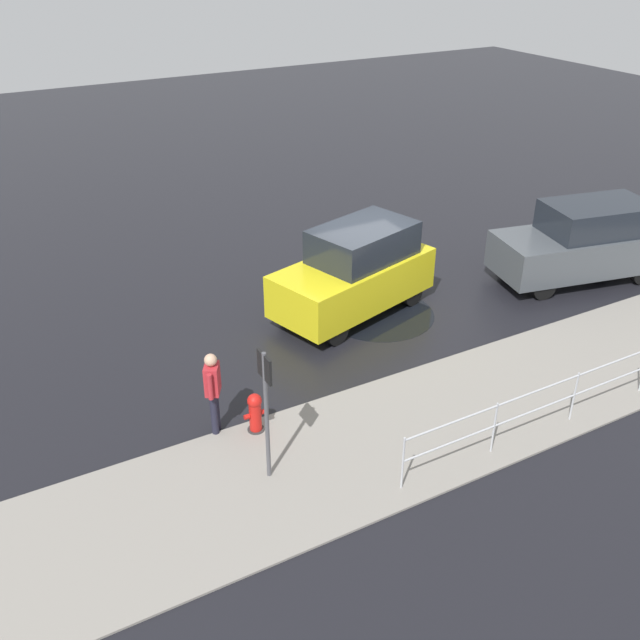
% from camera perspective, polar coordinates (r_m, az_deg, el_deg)
% --- Properties ---
extents(ground_plane, '(60.00, 60.00, 0.00)m').
position_cam_1_polar(ground_plane, '(16.77, 3.76, 0.75)').
color(ground_plane, black).
extents(kerb_strip, '(24.00, 3.20, 0.04)m').
position_cam_1_polar(kerb_strip, '(13.96, 13.06, -6.40)').
color(kerb_strip, gray).
rests_on(kerb_strip, ground).
extents(moving_hatchback, '(4.22, 2.70, 2.06)m').
position_cam_1_polar(moving_hatchback, '(16.28, 2.86, 3.91)').
color(moving_hatchback, yellow).
rests_on(moving_hatchback, ground).
extents(parked_sedan, '(4.57, 2.61, 1.98)m').
position_cam_1_polar(parked_sedan, '(19.09, 20.37, 5.88)').
color(parked_sedan, '#474C51').
rests_on(parked_sedan, ground).
extents(fire_hydrant, '(0.42, 0.31, 0.80)m').
position_cam_1_polar(fire_hydrant, '(12.73, -5.21, -7.45)').
color(fire_hydrant, red).
rests_on(fire_hydrant, ground).
extents(pedestrian, '(0.39, 0.51, 1.62)m').
position_cam_1_polar(pedestrian, '(12.50, -8.57, -5.33)').
color(pedestrian, '#B2262D').
rests_on(pedestrian, ground).
extents(metal_railing, '(7.49, 0.04, 1.05)m').
position_cam_1_polar(metal_railing, '(13.54, 19.78, -5.17)').
color(metal_railing, '#B7BABF').
rests_on(metal_railing, ground).
extents(sign_post, '(0.07, 0.44, 2.40)m').
position_cam_1_polar(sign_post, '(11.05, -4.36, -6.27)').
color(sign_post, '#4C4C51').
rests_on(sign_post, ground).
extents(puddle_patch, '(2.58, 2.58, 0.01)m').
position_cam_1_polar(puddle_patch, '(16.64, 4.72, 0.49)').
color(puddle_patch, black).
rests_on(puddle_patch, ground).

